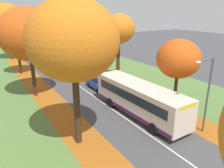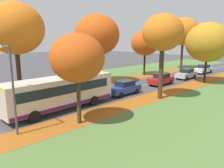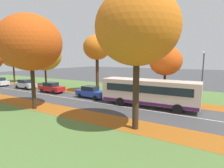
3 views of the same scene
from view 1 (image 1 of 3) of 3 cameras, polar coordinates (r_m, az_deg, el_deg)
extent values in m
cube|color=#517538|center=(24.56, -26.74, -5.46)|extent=(12.00, 90.00, 0.01)
cube|color=#9E5619|center=(19.91, -11.59, -9.24)|extent=(2.80, 60.00, 0.00)
cube|color=#517538|center=(31.29, 8.65, 1.31)|extent=(12.00, 90.00, 0.01)
cube|color=#9E5619|center=(24.17, 9.32, -3.97)|extent=(2.80, 60.00, 0.00)
cube|color=silver|center=(26.58, -6.80, -1.75)|extent=(0.12, 80.00, 0.01)
cylinder|color=#382619|center=(15.58, -9.12, -6.66)|extent=(0.47, 0.47, 5.18)
ellipsoid|color=orange|center=(14.24, -10.11, 11.17)|extent=(5.93, 5.93, 5.34)
cylinder|color=#382619|center=(25.85, -19.82, 1.93)|extent=(0.41, 0.41, 4.52)
ellipsoid|color=#C64C14|center=(25.01, -20.98, 12.09)|extent=(6.26, 6.26, 5.64)
cylinder|color=black|center=(36.09, -23.00, 5.47)|extent=(0.34, 0.34, 3.81)
ellipsoid|color=#C64C14|center=(35.53, -23.76, 11.30)|extent=(4.83, 4.83, 4.35)
cylinder|color=#422D1E|center=(47.86, -25.03, 9.08)|extent=(0.49, 0.49, 5.41)
ellipsoid|color=orange|center=(47.44, -25.88, 15.11)|extent=(6.30, 6.30, 5.67)
cylinder|color=#422D1E|center=(21.85, 16.19, -2.04)|extent=(0.32, 0.32, 3.51)
ellipsoid|color=#C64C14|center=(20.97, 16.98, 6.32)|extent=(4.00, 4.00, 3.60)
cylinder|color=#422D1E|center=(29.43, 1.60, 5.87)|extent=(0.49, 0.49, 5.42)
ellipsoid|color=orange|center=(28.79, 1.68, 14.23)|extent=(4.23, 4.23, 3.80)
cylinder|color=black|center=(39.69, -8.14, 7.63)|extent=(0.32, 0.32, 3.54)
ellipsoid|color=#B27F1E|center=(39.13, -8.42, 13.51)|extent=(6.18, 6.18, 5.56)
cylinder|color=#422D1E|center=(50.11, -12.89, 9.77)|extent=(0.34, 0.34, 3.83)
ellipsoid|color=#B27F1E|center=(49.71, -13.20, 14.00)|extent=(4.78, 4.78, 4.31)
cylinder|color=#47474C|center=(18.09, 23.70, -3.01)|extent=(0.14, 0.14, 6.00)
cylinder|color=#47474C|center=(16.67, 23.37, 5.74)|extent=(1.60, 0.10, 0.10)
ellipsoid|color=silver|center=(16.04, 21.66, 5.32)|extent=(0.44, 0.28, 0.20)
cube|color=beige|center=(19.88, 7.08, -3.55)|extent=(2.86, 10.48, 2.50)
cube|color=#19232D|center=(16.54, 18.77, -7.87)|extent=(2.30, 0.18, 1.30)
cube|color=#19232D|center=(19.74, 7.12, -2.48)|extent=(2.85, 9.23, 0.80)
cube|color=#4C1951|center=(20.31, 6.96, -6.35)|extent=(2.87, 10.27, 0.32)
cube|color=yellow|center=(16.24, 19.09, -5.61)|extent=(1.75, 0.14, 0.28)
cylinder|color=black|center=(19.14, 16.01, -9.22)|extent=(0.33, 0.97, 0.96)
cylinder|color=black|center=(17.57, 10.80, -11.43)|extent=(0.33, 0.97, 0.96)
cylinder|color=black|center=(23.10, 4.64, -3.60)|extent=(0.33, 0.97, 0.96)
cylinder|color=black|center=(21.82, -0.32, -4.91)|extent=(0.33, 0.97, 0.96)
cube|color=#233D9E|center=(26.74, -3.37, -0.01)|extent=(1.78, 4.23, 0.70)
cube|color=#19232D|center=(26.67, -3.54, 1.41)|extent=(1.48, 2.04, 0.60)
cylinder|color=black|center=(26.12, -0.52, -1.24)|extent=(0.23, 0.64, 0.64)
cylinder|color=black|center=(25.43, -3.58, -1.84)|extent=(0.23, 0.64, 0.64)
cylinder|color=black|center=(28.29, -3.15, 0.30)|extent=(0.23, 0.64, 0.64)
cylinder|color=black|center=(27.65, -6.03, -0.21)|extent=(0.23, 0.64, 0.64)
cube|color=#B21919|center=(33.36, -9.76, 3.52)|extent=(1.74, 4.21, 0.70)
cube|color=#19232D|center=(33.33, -9.92, 4.66)|extent=(1.46, 2.03, 0.60)
cylinder|color=black|center=(32.59, -7.57, 2.63)|extent=(0.23, 0.64, 0.64)
cylinder|color=black|center=(32.00, -10.12, 2.21)|extent=(0.23, 0.64, 0.64)
cylinder|color=black|center=(34.90, -9.36, 3.62)|extent=(0.23, 0.64, 0.64)
cylinder|color=black|center=(34.36, -11.76, 3.23)|extent=(0.23, 0.64, 0.64)
cube|color=#B7BABF|center=(39.73, -13.34, 5.70)|extent=(1.74, 4.22, 0.70)
cube|color=#19232D|center=(39.73, -13.48, 6.65)|extent=(1.46, 2.03, 0.60)
cylinder|color=black|center=(38.86, -11.58, 5.01)|extent=(0.23, 0.64, 0.64)
cylinder|color=black|center=(38.36, -13.76, 4.68)|extent=(0.23, 0.64, 0.64)
cylinder|color=black|center=(41.25, -12.87, 5.70)|extent=(0.23, 0.64, 0.64)
cylinder|color=black|center=(40.78, -14.95, 5.39)|extent=(0.23, 0.64, 0.64)
cube|color=silver|center=(46.58, -16.91, 7.24)|extent=(1.90, 4.28, 0.70)
cube|color=#19232D|center=(46.61, -17.03, 8.05)|extent=(1.54, 2.08, 0.60)
cylinder|color=black|center=(45.56, -15.55, 6.68)|extent=(0.25, 0.65, 0.64)
cylinder|color=black|center=(45.24, -17.48, 6.42)|extent=(0.25, 0.65, 0.64)
cylinder|color=black|center=(48.05, -16.30, 7.20)|extent=(0.25, 0.65, 0.64)
cylinder|color=black|center=(47.76, -18.13, 6.96)|extent=(0.25, 0.65, 0.64)
camera|label=2|loc=(29.09, 49.91, 6.63)|focal=35.00mm
camera|label=3|loc=(11.27, -65.01, -13.15)|focal=28.00mm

